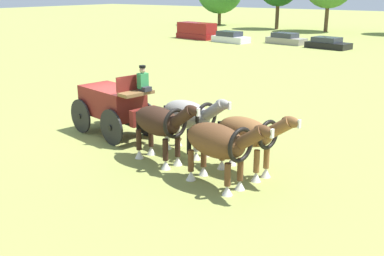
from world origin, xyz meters
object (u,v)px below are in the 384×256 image
(draft_horse_rear_off, at_px, (160,123))
(parked_vehicle_c, at_px, (286,39))
(draft_horse_rear_near, at_px, (189,116))
(parked_vehicle_b, at_px, (230,38))
(parked_vehicle_d, at_px, (328,44))
(parked_vehicle_a, at_px, (197,31))
(show_wagon, at_px, (114,104))
(draft_horse_lead_near, at_px, (248,134))
(draft_horse_lead_off, at_px, (219,143))

(draft_horse_rear_off, xyz_separation_m, parked_vehicle_c, (-10.83, 33.61, -0.87))
(draft_horse_rear_near, xyz_separation_m, parked_vehicle_b, (-16.45, 30.20, -0.84))
(draft_horse_rear_off, distance_m, parked_vehicle_c, 35.32)
(draft_horse_rear_off, relative_size, parked_vehicle_d, 0.70)
(parked_vehicle_a, bearing_deg, show_wagon, -60.13)
(parked_vehicle_a, distance_m, parked_vehicle_c, 10.45)
(draft_horse_rear_off, bearing_deg, parked_vehicle_d, 100.50)
(parked_vehicle_c, xyz_separation_m, parked_vehicle_d, (4.80, -1.05, -0.03))
(draft_horse_rear_near, relative_size, draft_horse_rear_off, 1.05)
(draft_horse_rear_off, height_order, parked_vehicle_d, draft_horse_rear_off)
(parked_vehicle_b, relative_size, parked_vehicle_c, 1.01)
(draft_horse_lead_near, height_order, draft_horse_lead_off, draft_horse_lead_off)
(draft_horse_lead_off, distance_m, parked_vehicle_c, 36.63)
(parked_vehicle_a, bearing_deg, parked_vehicle_d, 0.70)
(draft_horse_rear_off, xyz_separation_m, parked_vehicle_d, (-6.03, 32.56, -0.90))
(parked_vehicle_b, bearing_deg, draft_horse_lead_off, -59.59)
(draft_horse_rear_near, xyz_separation_m, draft_horse_lead_off, (2.31, -1.76, -0.02))
(draft_horse_rear_near, relative_size, parked_vehicle_d, 0.73)
(parked_vehicle_c, relative_size, parked_vehicle_d, 1.00)
(draft_horse_lead_near, relative_size, parked_vehicle_d, 0.70)
(draft_horse_rear_off, xyz_separation_m, draft_horse_lead_off, (2.55, -0.48, -0.03))
(show_wagon, relative_size, draft_horse_rear_off, 1.92)
(parked_vehicle_b, distance_m, parked_vehicle_d, 10.24)
(show_wagon, xyz_separation_m, draft_horse_lead_off, (5.90, -1.78, 0.06))
(show_wagon, relative_size, parked_vehicle_b, 1.33)
(draft_horse_rear_near, distance_m, draft_horse_lead_near, 2.61)
(draft_horse_rear_near, relative_size, draft_horse_lead_off, 1.00)
(draft_horse_lead_near, distance_m, draft_horse_lead_off, 1.30)
(draft_horse_rear_near, bearing_deg, draft_horse_lead_off, -37.29)
(draft_horse_rear_off, xyz_separation_m, parked_vehicle_b, (-16.21, 31.48, -0.86))
(parked_vehicle_a, distance_m, parked_vehicle_d, 15.18)
(draft_horse_lead_near, bearing_deg, parked_vehicle_a, 127.25)
(show_wagon, xyz_separation_m, parked_vehicle_c, (-7.48, 32.31, -0.78))
(parked_vehicle_b, xyz_separation_m, parked_vehicle_c, (5.38, 2.13, -0.01))
(draft_horse_rear_off, height_order, parked_vehicle_c, draft_horse_rear_off)
(draft_horse_rear_near, height_order, draft_horse_lead_off, draft_horse_rear_near)
(show_wagon, relative_size, parked_vehicle_a, 1.14)
(parked_vehicle_a, height_order, parked_vehicle_b, parked_vehicle_a)
(show_wagon, height_order, parked_vehicle_a, show_wagon)
(parked_vehicle_a, relative_size, parked_vehicle_c, 1.18)
(draft_horse_rear_near, distance_m, parked_vehicle_a, 37.78)
(draft_horse_lead_off, distance_m, parked_vehicle_a, 40.55)
(draft_horse_rear_near, relative_size, draft_horse_lead_near, 1.04)
(parked_vehicle_b, relative_size, parked_vehicle_d, 1.00)
(show_wagon, xyz_separation_m, parked_vehicle_d, (-2.68, 31.26, -0.81))
(parked_vehicle_d, bearing_deg, parked_vehicle_b, -173.95)
(draft_horse_rear_off, relative_size, draft_horse_lead_near, 1.00)
(draft_horse_lead_off, bearing_deg, parked_vehicle_a, 125.86)
(draft_horse_rear_near, distance_m, parked_vehicle_d, 31.92)
(draft_horse_rear_near, relative_size, parked_vehicle_b, 0.73)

